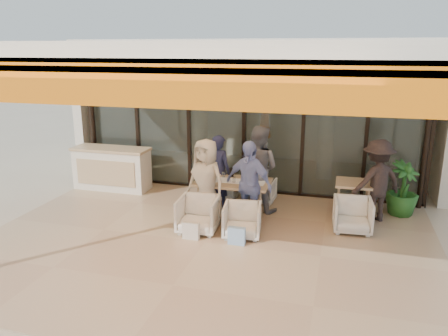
# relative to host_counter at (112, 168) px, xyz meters

# --- Properties ---
(ground) EXTENTS (70.00, 70.00, 0.00)m
(ground) POSITION_rel_host_counter_xyz_m (3.09, -2.30, -0.53)
(ground) COLOR #C6B293
(ground) RESTS_ON ground
(terrace_floor) EXTENTS (8.00, 6.00, 0.01)m
(terrace_floor) POSITION_rel_host_counter_xyz_m (3.09, -2.30, -0.53)
(terrace_floor) COLOR tan
(terrace_floor) RESTS_ON ground
(terrace_structure) EXTENTS (8.00, 6.00, 3.40)m
(terrace_structure) POSITION_rel_host_counter_xyz_m (3.09, -2.56, 2.72)
(terrace_structure) COLOR silver
(terrace_structure) RESTS_ON ground
(glass_storefront) EXTENTS (8.08, 0.10, 3.20)m
(glass_storefront) POSITION_rel_host_counter_xyz_m (3.09, 0.70, 1.07)
(glass_storefront) COLOR #9EADA3
(glass_storefront) RESTS_ON ground
(interior_block) EXTENTS (9.05, 3.62, 3.52)m
(interior_block) POSITION_rel_host_counter_xyz_m (3.10, 3.02, 1.70)
(interior_block) COLOR silver
(interior_block) RESTS_ON ground
(host_counter) EXTENTS (1.85, 0.65, 1.04)m
(host_counter) POSITION_rel_host_counter_xyz_m (0.00, 0.00, 0.00)
(host_counter) COLOR silver
(host_counter) RESTS_ON ground
(dining_table) EXTENTS (1.50, 0.90, 0.93)m
(dining_table) POSITION_rel_host_counter_xyz_m (3.22, -0.87, 0.15)
(dining_table) COLOR tan
(dining_table) RESTS_ON ground
(chair_far_left) EXTENTS (0.60, 0.56, 0.59)m
(chair_far_left) POSITION_rel_host_counter_xyz_m (2.81, 0.07, -0.24)
(chair_far_left) COLOR white
(chair_far_left) RESTS_ON ground
(chair_far_right) EXTENTS (0.61, 0.57, 0.60)m
(chair_far_right) POSITION_rel_host_counter_xyz_m (3.65, 0.07, -0.23)
(chair_far_right) COLOR white
(chair_far_right) RESTS_ON ground
(chair_near_left) EXTENTS (0.76, 0.72, 0.74)m
(chair_near_left) POSITION_rel_host_counter_xyz_m (2.81, -1.83, -0.16)
(chair_near_left) COLOR white
(chair_near_left) RESTS_ON ground
(chair_near_right) EXTENTS (0.74, 0.71, 0.68)m
(chair_near_right) POSITION_rel_host_counter_xyz_m (3.65, -1.83, -0.19)
(chair_near_right) COLOR white
(chair_near_right) RESTS_ON ground
(diner_navy) EXTENTS (0.67, 0.55, 1.58)m
(diner_navy) POSITION_rel_host_counter_xyz_m (2.81, -0.43, 0.26)
(diner_navy) COLOR #191A37
(diner_navy) RESTS_ON ground
(diner_grey) EXTENTS (1.00, 0.84, 1.81)m
(diner_grey) POSITION_rel_host_counter_xyz_m (3.65, -0.43, 0.38)
(diner_grey) COLOR slate
(diner_grey) RESTS_ON ground
(diner_cream) EXTENTS (0.94, 0.76, 1.67)m
(diner_cream) POSITION_rel_host_counter_xyz_m (2.81, -1.33, 0.30)
(diner_cream) COLOR beige
(diner_cream) RESTS_ON ground
(diner_periwinkle) EXTENTS (1.07, 0.74, 1.69)m
(diner_periwinkle) POSITION_rel_host_counter_xyz_m (3.65, -1.33, 0.31)
(diner_periwinkle) COLOR #7C92CF
(diner_periwinkle) RESTS_ON ground
(tote_bag_cream) EXTENTS (0.30, 0.10, 0.34)m
(tote_bag_cream) POSITION_rel_host_counter_xyz_m (2.81, -2.23, -0.36)
(tote_bag_cream) COLOR silver
(tote_bag_cream) RESTS_ON ground
(tote_bag_blue) EXTENTS (0.30, 0.10, 0.34)m
(tote_bag_blue) POSITION_rel_host_counter_xyz_m (3.65, -2.23, -0.36)
(tote_bag_blue) COLOR #99BFD8
(tote_bag_blue) RESTS_ON ground
(side_table) EXTENTS (0.70, 0.70, 0.74)m
(side_table) POSITION_rel_host_counter_xyz_m (5.58, -0.30, 0.11)
(side_table) COLOR tan
(side_table) RESTS_ON ground
(side_chair) EXTENTS (0.73, 0.69, 0.70)m
(side_chair) POSITION_rel_host_counter_xyz_m (5.58, -1.05, -0.18)
(side_chair) COLOR white
(side_chair) RESTS_ON ground
(standing_woman) EXTENTS (1.23, 1.11, 1.66)m
(standing_woman) POSITION_rel_host_counter_xyz_m (6.00, -0.42, 0.30)
(standing_woman) COLOR black
(standing_woman) RESTS_ON ground
(potted_palm) EXTENTS (0.90, 0.90, 1.14)m
(potted_palm) POSITION_rel_host_counter_xyz_m (6.55, 0.06, 0.04)
(potted_palm) COLOR #1E5919
(potted_palm) RESTS_ON ground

